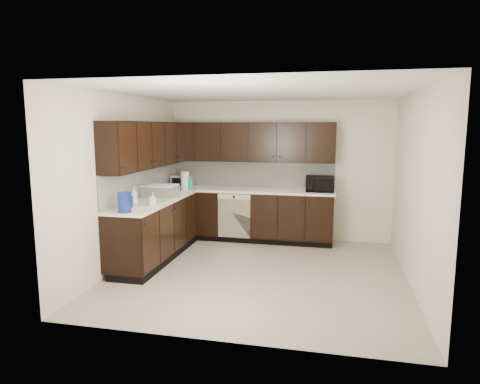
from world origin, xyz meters
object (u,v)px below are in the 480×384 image
toaster_oven (182,181)px  storage_bin (160,191)px  microwave (320,184)px  sink (147,207)px  blue_pitcher (125,202)px

toaster_oven → storage_bin: toaster_oven is taller
microwave → toaster_oven: 2.50m
sink → storage_bin: sink is taller
toaster_oven → microwave: bearing=0.9°
sink → microwave: bearing=34.5°
microwave → blue_pitcher: size_ratio=1.82×
storage_bin → microwave: bearing=25.5°
microwave → blue_pitcher: 3.38m
microwave → sink: bearing=-148.2°
microwave → storage_bin: 2.69m
microwave → toaster_oven: size_ratio=1.35×
microwave → toaster_oven: (-2.50, 0.01, -0.02)m
toaster_oven → storage_bin: 1.18m
sink → toaster_oven: (-0.07, 1.68, 0.17)m
sink → microwave: 2.96m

